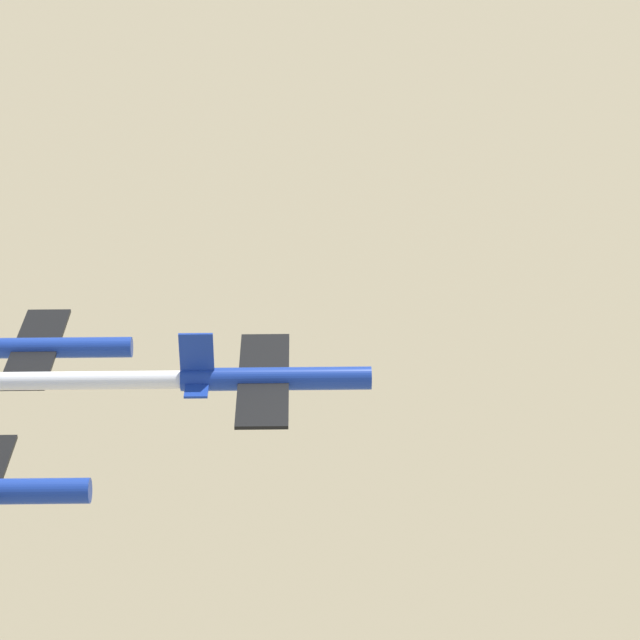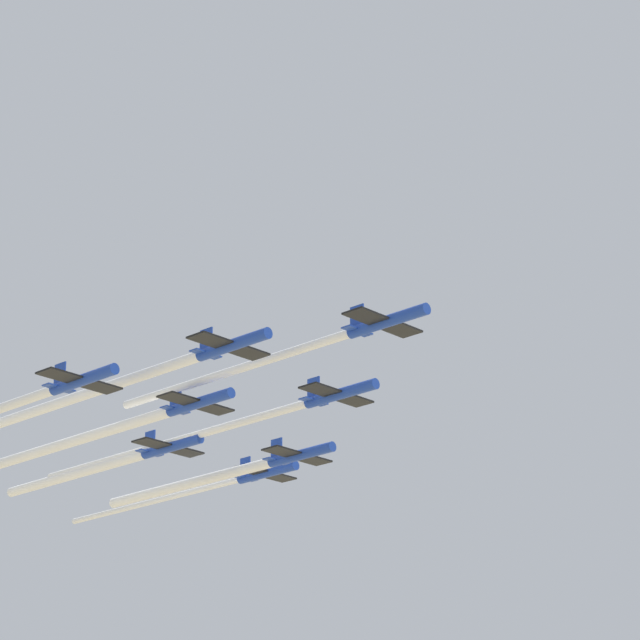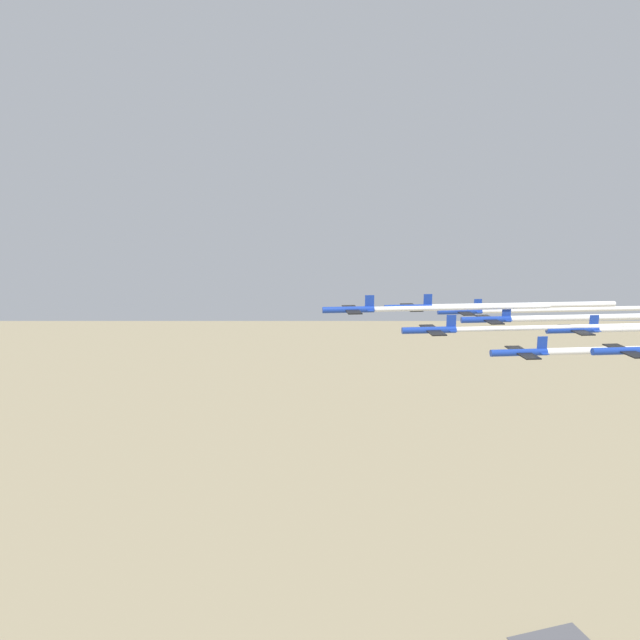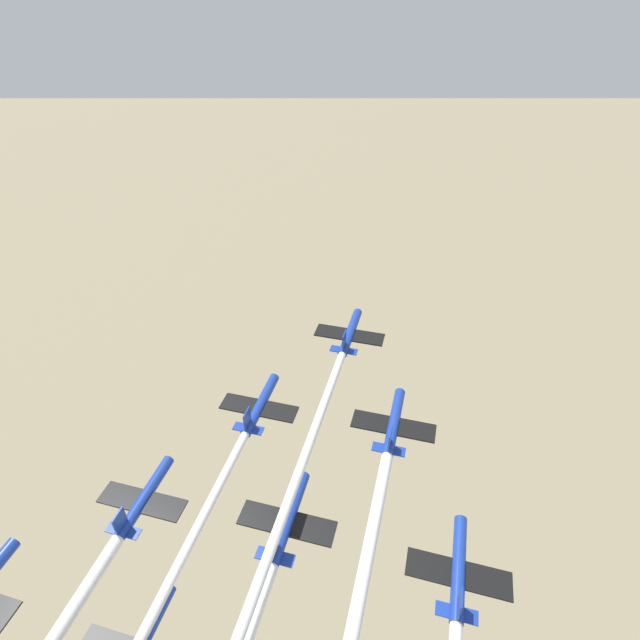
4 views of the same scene
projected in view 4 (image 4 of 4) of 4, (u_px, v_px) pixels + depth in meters
The scene contains 7 objects.
jet_0 at pixel (350, 333), 71.34m from camera, with size 10.59×10.19×3.54m.
jet_1 at pixel (260, 406), 63.36m from camera, with size 10.59×10.19×3.54m.
jet_2 at pixel (394, 424), 58.91m from camera, with size 10.59×10.19×3.54m.
jet_3 at pixel (143, 499), 55.33m from camera, with size 10.59×10.19×3.54m.
jet_4 at pixel (288, 520), 50.10m from camera, with size 10.59×10.19×3.54m.
jet_5 at pixel (459, 571), 47.28m from camera, with size 10.59×10.19×3.54m.
smoke_trail_0 at pixel (303, 461), 52.95m from camera, with size 36.56×8.16×1.01m.
Camera 4 is at (-7.83, 25.38, 214.33)m, focal length 28.00 mm.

